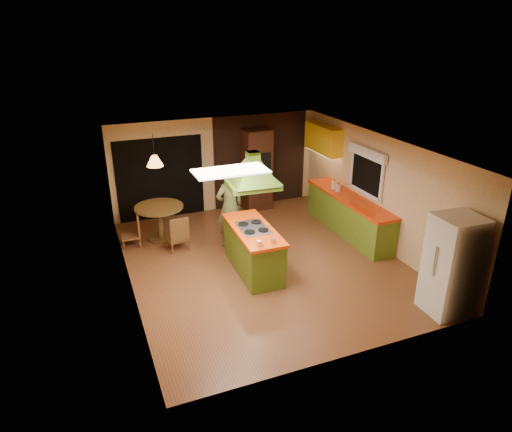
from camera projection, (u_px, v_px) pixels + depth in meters
name	position (u px, v px, depth m)	size (l,w,h in m)	color
ground	(264.00, 261.00, 9.73)	(6.50, 6.50, 0.00)	brown
room_walls	(264.00, 207.00, 9.25)	(5.50, 6.50, 6.50)	beige
ceiling_plane	(265.00, 147.00, 8.76)	(6.50, 6.50, 0.00)	silver
brick_panel	(261.00, 160.00, 12.44)	(2.64, 0.03, 2.50)	#381E14
nook_opening	(160.00, 179.00, 11.57)	(2.20, 0.03, 2.10)	black
right_counter	(348.00, 215.00, 10.90)	(0.62, 3.05, 0.92)	olive
upper_cabinets	(323.00, 139.00, 11.74)	(0.34, 1.40, 0.70)	yellow
window_right	(367.00, 163.00, 10.31)	(0.12, 1.35, 1.06)	black
fluor_panel	(231.00, 171.00, 7.36)	(1.20, 0.60, 0.03)	white
kitchen_island	(253.00, 249.00, 9.21)	(0.82, 1.91, 0.96)	#516E1B
range_hood	(253.00, 164.00, 8.52)	(1.01, 0.76, 0.79)	#49691A
man	(230.00, 207.00, 10.13)	(0.68, 0.45, 1.86)	#545E32
refrigerator	(452.00, 265.00, 7.74)	(0.74, 0.70, 1.79)	white
wall_oven	(257.00, 170.00, 12.18)	(0.74, 0.63, 2.17)	#412115
dining_table	(160.00, 216.00, 10.53)	(1.11, 1.11, 0.83)	brown
chair_left	(130.00, 230.00, 10.28)	(0.42, 0.42, 0.76)	brown
chair_near	(177.00, 232.00, 10.13)	(0.45, 0.45, 0.81)	brown
pendant_lamp	(155.00, 161.00, 10.02)	(0.37, 0.37, 0.24)	#FF9E3F
canister_large	(334.00, 185.00, 11.22)	(0.13, 0.13, 0.20)	#F7E4C7
canister_medium	(338.00, 188.00, 11.06)	(0.13, 0.13, 0.18)	beige
canister_small	(339.00, 188.00, 11.04)	(0.12, 0.12, 0.16)	beige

